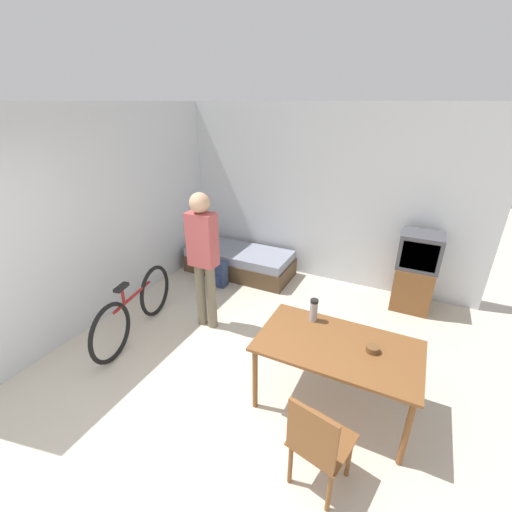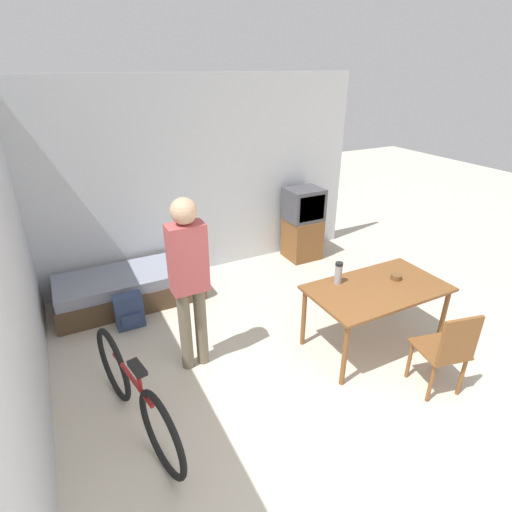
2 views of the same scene
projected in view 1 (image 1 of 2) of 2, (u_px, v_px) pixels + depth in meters
name	position (u px, v px, depth m)	size (l,w,h in m)	color
ground_plane	(152.00, 471.00, 2.73)	(20.00, 20.00, 0.00)	beige
wall_back	(312.00, 196.00, 5.33)	(5.11, 0.06, 2.70)	silver
wall_left	(117.00, 211.00, 4.57)	(0.06, 4.83, 2.70)	silver
daybed	(239.00, 261.00, 5.81)	(1.79, 0.77, 0.43)	#4C3823
tv	(416.00, 272.00, 4.70)	(0.53, 0.48, 1.12)	brown
dining_table	(337.00, 351.00, 3.07)	(1.43, 0.81, 0.72)	brown
wooden_chair	(317.00, 443.00, 2.42)	(0.48, 0.48, 0.89)	brown
bicycle	(135.00, 309.00, 4.22)	(0.37, 1.63, 0.78)	black
person_standing	(203.00, 252.00, 4.10)	(0.34, 0.24, 1.77)	#6B604C
thermos_flask	(314.00, 309.00, 3.33)	(0.08, 0.08, 0.24)	#99999E
mate_bowl	(373.00, 349.00, 2.95)	(0.11, 0.11, 0.05)	brown
backpack	(217.00, 273.00, 5.42)	(0.32, 0.20, 0.42)	navy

